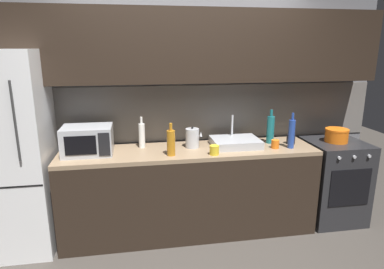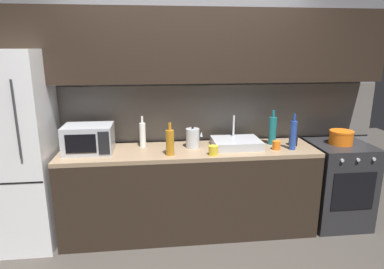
{
  "view_description": "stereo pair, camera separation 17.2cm",
  "coord_description": "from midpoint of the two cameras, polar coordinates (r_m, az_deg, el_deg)",
  "views": [
    {
      "loc": [
        -0.52,
        -2.25,
        1.89
      ],
      "look_at": [
        0.03,
        0.9,
        1.05
      ],
      "focal_mm": 31.26,
      "sensor_mm": 36.0,
      "label": 1
    },
    {
      "loc": [
        -0.35,
        -2.28,
        1.89
      ],
      "look_at": [
        0.03,
        0.9,
        1.05
      ],
      "focal_mm": 31.26,
      "sensor_mm": 36.0,
      "label": 2
    }
  ],
  "objects": [
    {
      "name": "mug_yellow",
      "position": [
        3.16,
        5.21,
        -2.74
      ],
      "size": [
        0.09,
        0.09,
        0.09
      ],
      "primitive_type": "cylinder",
      "color": "gold",
      "rests_on": "counter_run"
    },
    {
      "name": "mug_orange",
      "position": [
        3.45,
        15.59,
        -1.8
      ],
      "size": [
        0.08,
        0.08,
        0.09
      ],
      "primitive_type": "cylinder",
      "color": "orange",
      "rests_on": "counter_run"
    },
    {
      "name": "oven_range",
      "position": [
        4.03,
        24.64,
        -7.64
      ],
      "size": [
        0.6,
        0.62,
        0.9
      ],
      "color": "#232326",
      "rests_on": "ground"
    },
    {
      "name": "sink_basin",
      "position": [
        3.46,
        8.96,
        -1.43
      ],
      "size": [
        0.48,
        0.38,
        0.3
      ],
      "color": "#ADAFB5",
      "rests_on": "counter_run"
    },
    {
      "name": "wine_bottle_amber",
      "position": [
        3.13,
        -2.22,
        -1.31
      ],
      "size": [
        0.08,
        0.08,
        0.31
      ],
      "color": "#B27019",
      "rests_on": "counter_run"
    },
    {
      "name": "kettle",
      "position": [
        3.38,
        1.58,
        -0.61
      ],
      "size": [
        0.17,
        0.14,
        0.22
      ],
      "color": "#B7BABF",
      "rests_on": "counter_run"
    },
    {
      "name": "refrigerator",
      "position": [
        3.52,
        -26.74,
        -2.6
      ],
      "size": [
        0.68,
        0.69,
        1.88
      ],
      "color": "white",
      "rests_on": "ground"
    },
    {
      "name": "wine_bottle_blue",
      "position": [
        3.47,
        18.25,
        -0.06
      ],
      "size": [
        0.06,
        0.06,
        0.36
      ],
      "color": "#234299",
      "rests_on": "counter_run"
    },
    {
      "name": "mug_dark",
      "position": [
        3.64,
        18.19,
        -1.0
      ],
      "size": [
        0.09,
        0.09,
        0.1
      ],
      "primitive_type": "cylinder",
      "color": "black",
      "rests_on": "counter_run"
    },
    {
      "name": "wine_bottle_teal",
      "position": [
        3.6,
        14.9,
        0.71
      ],
      "size": [
        0.08,
        0.08,
        0.36
      ],
      "color": "#19666B",
      "rests_on": "counter_run"
    },
    {
      "name": "counter_run",
      "position": [
        3.5,
        1.01,
        -9.59
      ],
      "size": [
        2.55,
        0.6,
        0.9
      ],
      "color": "black",
      "rests_on": "ground"
    },
    {
      "name": "back_wall",
      "position": [
        3.51,
        0.44,
        9.1
      ],
      "size": [
        4.29,
        0.44,
        2.5
      ],
      "color": "slate",
      "rests_on": "ground"
    },
    {
      "name": "wine_bottle_white",
      "position": [
        3.42,
        -7.01,
        0.01
      ],
      "size": [
        0.06,
        0.06,
        0.32
      ],
      "color": "silver",
      "rests_on": "counter_run"
    },
    {
      "name": "cooking_pot",
      "position": [
        3.87,
        25.26,
        -0.46
      ],
      "size": [
        0.24,
        0.24,
        0.14
      ],
      "color": "orange",
      "rests_on": "oven_range"
    },
    {
      "name": "microwave",
      "position": [
        3.34,
        -15.82,
        -0.71
      ],
      "size": [
        0.46,
        0.35,
        0.27
      ],
      "color": "#A8AAAF",
      "rests_on": "counter_run"
    }
  ]
}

